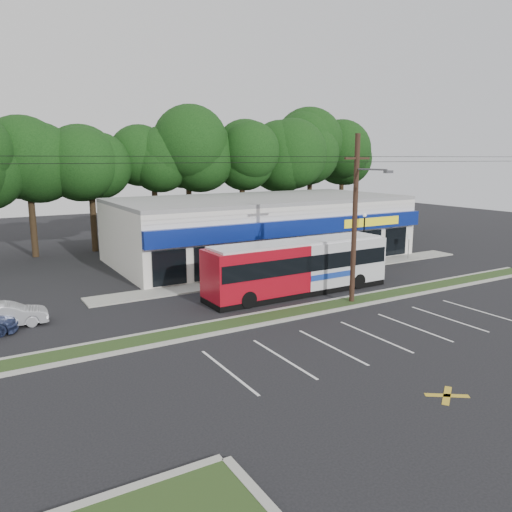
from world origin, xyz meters
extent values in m
plane|color=black|center=(0.00, 0.00, 0.00)|extent=(120.00, 120.00, 0.00)
cube|color=#233817|center=(0.00, 1.00, 0.06)|extent=(40.00, 1.60, 0.12)
cube|color=#9E9E93|center=(0.00, 0.15, 0.07)|extent=(40.00, 0.25, 0.14)
cube|color=#9E9E93|center=(0.00, 1.85, 0.07)|extent=(40.00, 0.25, 0.14)
cube|color=#9E9E93|center=(5.00, 9.00, 0.05)|extent=(32.00, 2.20, 0.10)
cube|color=silver|center=(5.50, 16.00, 2.50)|extent=(25.00, 12.00, 5.00)
cube|color=navy|center=(5.50, 9.75, 3.40)|extent=(25.00, 0.50, 1.20)
cube|color=black|center=(5.50, 9.94, 1.40)|extent=(24.00, 0.12, 2.40)
cube|color=yellow|center=(12.50, 9.48, 3.40)|extent=(6.00, 0.06, 0.70)
cube|color=gray|center=(5.50, 16.00, 5.15)|extent=(25.00, 12.00, 0.30)
cylinder|color=black|center=(3.00, 1.00, 5.00)|extent=(0.30, 0.30, 10.00)
cube|color=black|center=(3.00, 1.00, 8.60)|extent=(1.80, 0.12, 0.12)
cylinder|color=#59595E|center=(3.00, -0.20, 8.00)|extent=(0.10, 2.40, 0.10)
cube|color=#59595E|center=(3.00, -1.50, 7.90)|extent=(0.50, 0.25, 0.15)
cylinder|color=black|center=(0.00, 1.00, 8.70)|extent=(50.00, 0.02, 0.02)
cylinder|color=black|center=(0.00, 1.00, 8.40)|extent=(50.00, 0.02, 0.02)
cylinder|color=black|center=(11.00, 8.80, 2.00)|extent=(0.12, 0.12, 4.00)
sphere|color=silver|center=(11.00, 8.80, 4.10)|extent=(0.30, 0.30, 0.30)
cylinder|color=#59595E|center=(16.00, 8.60, 1.10)|extent=(0.06, 0.06, 2.20)
cube|color=white|center=(16.00, 8.55, 2.00)|extent=(0.45, 0.04, 0.45)
cylinder|color=black|center=(-11.00, 26.00, 2.86)|extent=(0.56, 0.56, 5.72)
sphere|color=black|center=(-11.00, 26.00, 8.45)|extent=(6.76, 6.76, 6.76)
cylinder|color=black|center=(-6.00, 26.00, 2.86)|extent=(0.56, 0.56, 5.72)
sphere|color=black|center=(-6.00, 26.00, 8.45)|extent=(6.76, 6.76, 6.76)
cylinder|color=black|center=(-1.00, 26.00, 2.86)|extent=(0.56, 0.56, 5.72)
sphere|color=black|center=(-1.00, 26.00, 8.45)|extent=(6.76, 6.76, 6.76)
cylinder|color=black|center=(4.00, 26.00, 2.86)|extent=(0.56, 0.56, 5.72)
sphere|color=black|center=(4.00, 26.00, 8.45)|extent=(6.76, 6.76, 6.76)
cylinder|color=black|center=(9.00, 26.00, 2.86)|extent=(0.56, 0.56, 5.72)
sphere|color=black|center=(9.00, 26.00, 8.45)|extent=(6.76, 6.76, 6.76)
cylinder|color=black|center=(14.00, 26.00, 2.86)|extent=(0.56, 0.56, 5.72)
sphere|color=black|center=(14.00, 26.00, 8.45)|extent=(6.76, 6.76, 6.76)
cylinder|color=black|center=(19.00, 26.00, 2.86)|extent=(0.56, 0.56, 5.72)
sphere|color=black|center=(19.00, 26.00, 8.45)|extent=(6.76, 6.76, 6.76)
cylinder|color=black|center=(24.00, 26.00, 2.86)|extent=(0.56, 0.56, 5.72)
sphere|color=black|center=(24.00, 26.00, 8.45)|extent=(6.76, 6.76, 6.76)
cube|color=#9E0C19|center=(-1.66, 4.46, 1.83)|extent=(6.40, 2.73, 2.92)
cube|color=silver|center=(4.71, 4.54, 1.83)|extent=(6.40, 2.73, 2.92)
cube|color=black|center=(1.52, 4.50, 0.21)|extent=(12.77, 2.75, 0.37)
cube|color=black|center=(1.52, 4.50, 2.18)|extent=(12.52, 2.86, 1.01)
cube|color=black|center=(7.92, 4.58, 2.02)|extent=(0.09, 2.26, 1.49)
cube|color=#193899|center=(3.13, 3.18, 1.22)|extent=(3.19, 0.07, 0.37)
cube|color=silver|center=(1.52, 4.50, 3.34)|extent=(12.13, 2.53, 0.19)
cylinder|color=black|center=(-2.92, 3.24, 0.51)|extent=(1.02, 0.31, 1.02)
cylinder|color=black|center=(-2.95, 5.65, 0.51)|extent=(1.02, 0.31, 1.02)
cylinder|color=black|center=(5.62, 3.34, 0.51)|extent=(1.02, 0.31, 1.02)
cylinder|color=black|center=(5.59, 5.76, 0.51)|extent=(1.02, 0.31, 1.02)
imported|color=black|center=(5.54, 7.03, 0.81)|extent=(5.05, 2.82, 1.62)
imported|color=#B3B4BB|center=(-15.30, 6.70, 0.64)|extent=(3.98, 1.69, 1.28)
imported|color=silver|center=(6.28, 8.50, 0.76)|extent=(0.64, 0.51, 1.52)
imported|color=beige|center=(5.08, 8.50, 0.76)|extent=(0.93, 0.89, 1.51)
camera|label=1|loc=(-16.74, -21.13, 8.63)|focal=35.00mm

